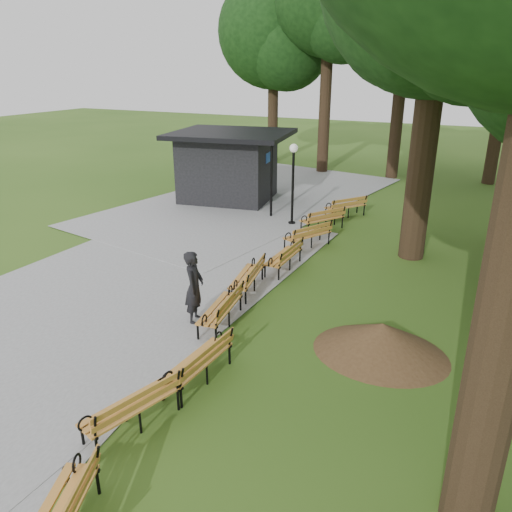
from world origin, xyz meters
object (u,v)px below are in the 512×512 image
at_px(bench_3, 197,362).
at_px(bench_6, 283,257).
at_px(kiosk, 228,166).
at_px(bench_9, 345,206).
at_px(bench_5, 247,277).
at_px(bench_7, 307,235).
at_px(bench_2, 132,406).
at_px(bench_4, 220,309).
at_px(dirt_mound, 381,339).
at_px(bench_8, 322,219).
at_px(lamp_post, 293,167).
at_px(person, 194,287).

distance_m(bench_3, bench_6, 6.02).
relative_size(kiosk, bench_9, 2.64).
xyz_separation_m(bench_5, bench_7, (0.25, 4.07, 0.00)).
bearing_deg(bench_2, bench_9, -162.20).
bearing_deg(bench_3, bench_4, -157.95).
height_order(dirt_mound, bench_5, bench_5).
height_order(bench_4, bench_8, same).
bearing_deg(bench_3, dirt_mound, 134.26).
xyz_separation_m(lamp_post, bench_6, (1.52, -4.44, -1.81)).
distance_m(kiosk, bench_9, 5.78).
distance_m(bench_6, bench_7, 2.23).
distance_m(lamp_post, bench_9, 3.08).
height_order(person, dirt_mound, person).
relative_size(lamp_post, bench_7, 1.64).
bearing_deg(kiosk, bench_4, -71.56).
distance_m(dirt_mound, bench_2, 5.36).
bearing_deg(bench_5, lamp_post, -179.06).
height_order(bench_2, bench_3, same).
xyz_separation_m(kiosk, dirt_mound, (9.34, -10.10, -1.20)).
distance_m(lamp_post, bench_7, 3.21).
bearing_deg(lamp_post, dirt_mound, -56.16).
height_order(bench_6, bench_8, same).
xyz_separation_m(person, bench_4, (0.64, 0.09, -0.47)).
bearing_deg(bench_5, dirt_mound, 59.13).
relative_size(kiosk, bench_4, 2.64).
relative_size(bench_7, bench_8, 1.00).
distance_m(bench_4, bench_6, 3.83).
height_order(bench_3, bench_4, same).
bearing_deg(lamp_post, bench_7, -56.61).
distance_m(lamp_post, bench_8, 2.23).
height_order(bench_5, bench_7, same).
distance_m(bench_4, bench_5, 2.00).
relative_size(bench_3, bench_4, 1.00).
xyz_separation_m(person, bench_7, (0.59, 6.14, -0.47)).
distance_m(person, kiosk, 11.75).
relative_size(kiosk, bench_2, 2.64).
xyz_separation_m(lamp_post, bench_8, (1.29, -0.16, -1.81)).
bearing_deg(dirt_mound, bench_5, 159.10).
distance_m(lamp_post, bench_3, 10.81).
bearing_deg(dirt_mound, bench_3, -139.31).
bearing_deg(bench_9, bench_2, 36.66).
bearing_deg(bench_9, bench_3, 38.19).
xyz_separation_m(dirt_mound, bench_5, (-4.03, 1.54, 0.07)).
distance_m(kiosk, bench_2, 15.58).
height_order(dirt_mound, bench_3, bench_3).
distance_m(kiosk, bench_5, 10.13).
distance_m(bench_3, bench_4, 2.27).
bearing_deg(bench_7, dirt_mound, 61.09).
bearing_deg(dirt_mound, bench_4, -173.29).
bearing_deg(bench_4, kiosk, -160.06).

